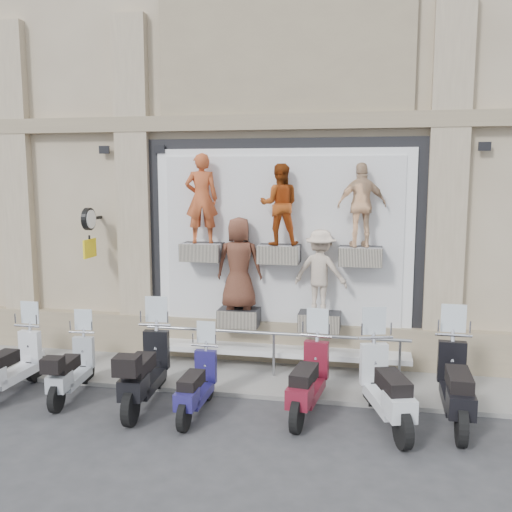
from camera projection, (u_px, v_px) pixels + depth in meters
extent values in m
plane|color=#313134|center=(252.00, 425.00, 8.84)|extent=(90.00, 90.00, 0.00)
cube|color=gray|center=(274.00, 376.00, 10.87)|extent=(16.00, 2.20, 0.08)
cube|color=black|center=(282.00, 248.00, 11.37)|extent=(5.60, 0.10, 4.30)
cube|color=white|center=(282.00, 248.00, 11.31)|extent=(5.10, 0.06, 3.90)
cube|color=white|center=(281.00, 248.00, 11.27)|extent=(4.70, 0.04, 3.60)
cube|color=white|center=(278.00, 349.00, 11.25)|extent=(5.10, 0.75, 0.10)
cube|color=#28282B|center=(202.00, 252.00, 11.32)|extent=(0.80, 0.50, 0.35)
imported|color=#D0582C|center=(202.00, 199.00, 11.17)|extent=(0.73, 0.58, 1.76)
cube|color=#28282B|center=(279.00, 254.00, 11.02)|extent=(0.80, 0.50, 0.35)
imported|color=#86360F|center=(279.00, 205.00, 10.89)|extent=(0.84, 0.70, 1.55)
cube|color=#28282B|center=(361.00, 256.00, 10.72)|extent=(0.80, 0.50, 0.35)
imported|color=#DBAF87|center=(362.00, 205.00, 10.58)|extent=(0.99, 0.61, 1.57)
cube|color=#28282B|center=(239.00, 317.00, 11.36)|extent=(0.80, 0.50, 0.35)
imported|color=brown|center=(239.00, 263.00, 11.21)|extent=(0.94, 0.66, 1.83)
cube|color=#28282B|center=(320.00, 321.00, 11.05)|extent=(0.80, 0.50, 0.35)
imported|color=beige|center=(320.00, 271.00, 10.91)|extent=(1.15, 0.81, 1.61)
cube|color=black|center=(95.00, 218.00, 11.82)|extent=(0.06, 0.56, 0.06)
cylinder|color=black|center=(89.00, 219.00, 11.56)|extent=(0.10, 0.46, 0.46)
cube|color=yellow|center=(90.00, 248.00, 11.64)|extent=(0.04, 0.50, 0.38)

